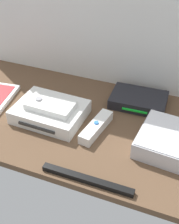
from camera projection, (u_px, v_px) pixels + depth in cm
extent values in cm
cube|color=brown|center=(90.00, 125.00, 95.85)|extent=(100.00, 48.00, 2.00)
cube|color=white|center=(50.00, 112.00, 95.83)|extent=(21.46, 16.61, 4.40)
cube|color=#2D2D2D|center=(36.00, 128.00, 89.86)|extent=(12.01, 0.95, 0.80)
cube|color=silver|center=(171.00, 142.00, 84.71)|extent=(18.29, 18.29, 5.00)
cube|color=silver|center=(172.00, 134.00, 83.10)|extent=(17.56, 17.56, 0.30)
cube|color=black|center=(139.00, 100.00, 101.74)|extent=(18.54, 12.82, 3.40)
cube|color=#19D833|center=(135.00, 111.00, 97.09)|extent=(8.01, 0.77, 0.60)
cube|color=white|center=(96.00, 127.00, 91.11)|extent=(5.74, 15.17, 3.00)
cylinder|color=#387FDB|center=(96.00, 123.00, 90.07)|extent=(1.40, 1.40, 0.40)
cube|color=white|center=(51.00, 105.00, 93.16)|extent=(14.64, 8.43, 2.00)
cylinder|color=#99999E|center=(39.00, 99.00, 93.69)|extent=(2.06, 2.06, 0.40)
cube|color=black|center=(87.00, 179.00, 76.47)|extent=(24.01, 1.94, 1.40)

